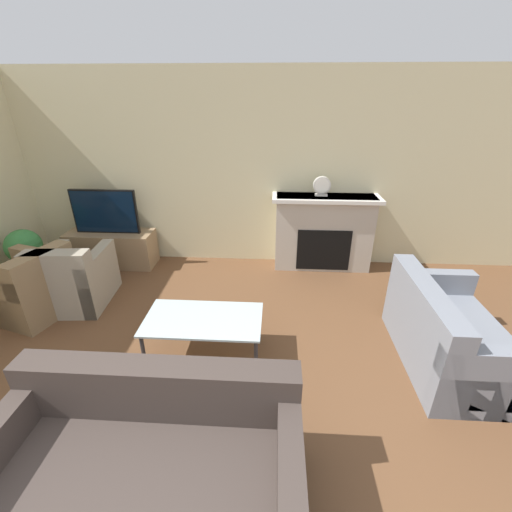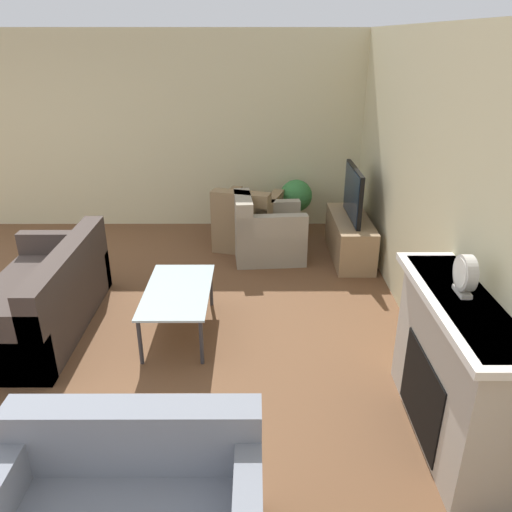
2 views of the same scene
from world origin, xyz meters
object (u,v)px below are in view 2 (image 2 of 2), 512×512
(tv, at_px, (353,193))
(potted_plant, at_px, (296,200))
(coffee_table, at_px, (178,294))
(armchair_accent, at_px, (266,235))
(mantel_clock, at_px, (465,274))
(couch_sectional, at_px, (40,301))
(armchair_by_window, at_px, (248,224))

(tv, xyz_separation_m, potted_plant, (-0.86, -0.62, -0.35))
(coffee_table, height_order, potted_plant, potted_plant)
(tv, height_order, armchair_accent, tv)
(potted_plant, height_order, mantel_clock, mantel_clock)
(tv, distance_m, couch_sectional, 3.70)
(tv, relative_size, potted_plant, 1.21)
(couch_sectional, height_order, mantel_clock, mantel_clock)
(armchair_by_window, height_order, armchair_accent, same)
(couch_sectional, bearing_deg, tv, 117.63)
(armchair_by_window, distance_m, coffee_table, 2.28)
(armchair_by_window, bearing_deg, couch_sectional, 63.77)
(armchair_by_window, relative_size, coffee_table, 0.97)
(armchair_accent, bearing_deg, armchair_by_window, 22.87)
(tv, bearing_deg, potted_plant, -144.13)
(couch_sectional, height_order, coffee_table, couch_sectional)
(armchair_by_window, bearing_deg, mantel_clock, 128.80)
(coffee_table, bearing_deg, armchair_accent, 153.88)
(coffee_table, xyz_separation_m, potted_plant, (-2.64, 1.29, 0.08))
(tv, relative_size, armchair_by_window, 0.87)
(tv, height_order, mantel_clock, mantel_clock)
(tv, relative_size, couch_sectional, 0.51)
(coffee_table, distance_m, potted_plant, 2.94)
(potted_plant, bearing_deg, couch_sectional, -45.73)
(mantel_clock, bearing_deg, armchair_accent, -158.63)
(armchair_accent, bearing_deg, couch_sectional, 122.69)
(couch_sectional, bearing_deg, armchair_accent, 127.34)
(tv, distance_m, mantel_clock, 3.07)
(tv, height_order, armchair_by_window, tv)
(tv, bearing_deg, mantel_clock, 2.29)
(armchair_by_window, xyz_separation_m, mantel_clock, (3.46, 1.41, 0.92))
(armchair_accent, distance_m, potted_plant, 1.01)
(potted_plant, bearing_deg, mantel_clock, 10.76)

